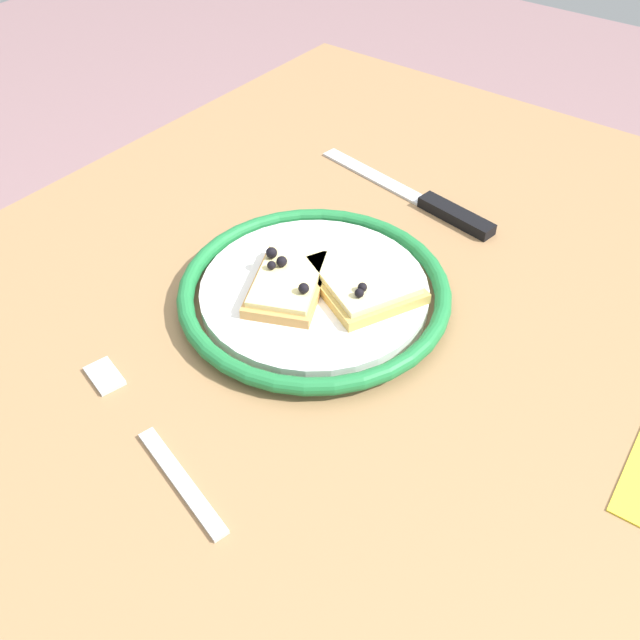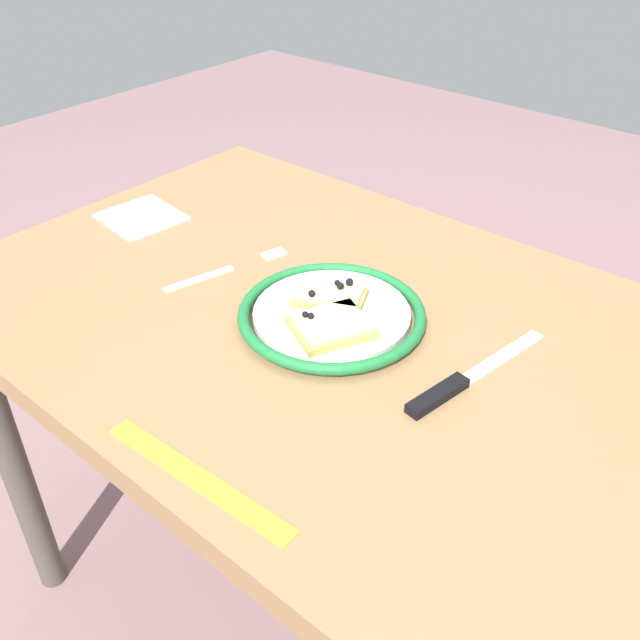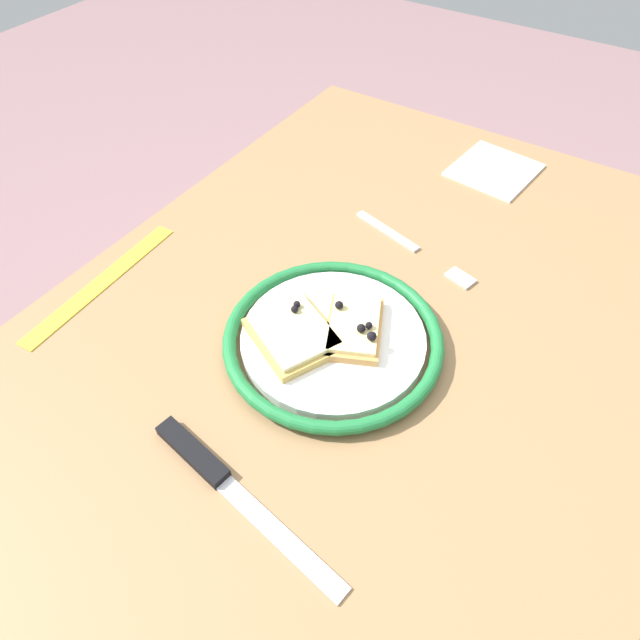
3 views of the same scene
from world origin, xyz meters
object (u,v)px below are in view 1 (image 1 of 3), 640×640
object	(u,v)px
plate	(314,291)
knife	(432,204)
dining_table	(292,377)
fork	(150,438)
pizza_slice_near	(288,282)
pizza_slice_far	(363,279)

from	to	relation	value
plate	knife	distance (m)	0.20
dining_table	plate	bearing A→B (deg)	-17.26
fork	knife	bearing A→B (deg)	-1.55
dining_table	knife	distance (m)	0.24
pizza_slice_near	knife	bearing A→B (deg)	-6.83
pizza_slice_near	fork	bearing A→B (deg)	-175.33
plate	fork	world-z (taller)	plate
knife	fork	world-z (taller)	knife
pizza_slice_far	knife	bearing A→B (deg)	8.56
fork	pizza_slice_far	bearing A→B (deg)	-9.04
dining_table	pizza_slice_far	bearing A→B (deg)	-38.38
dining_table	pizza_slice_near	world-z (taller)	pizza_slice_near
pizza_slice_near	pizza_slice_far	world-z (taller)	pizza_slice_near
knife	dining_table	bearing A→B (deg)	175.58
dining_table	plate	world-z (taller)	plate
plate	dining_table	bearing A→B (deg)	162.74
pizza_slice_near	dining_table	bearing A→B (deg)	-137.49
knife	pizza_slice_far	bearing A→B (deg)	-171.44
plate	pizza_slice_far	distance (m)	0.05
pizza_slice_far	knife	size ratio (longest dim) A/B	0.51
knife	fork	distance (m)	0.40
pizza_slice_near	fork	world-z (taller)	pizza_slice_near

